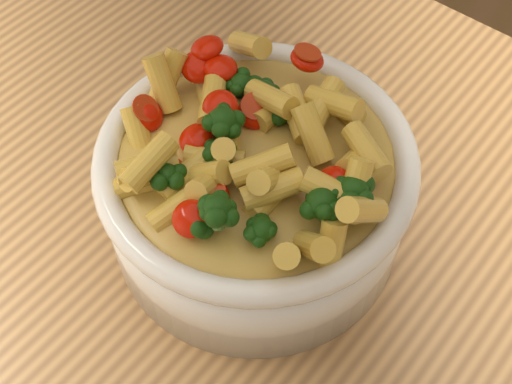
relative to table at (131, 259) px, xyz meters
The scene contains 3 objects.
table is the anchor object (origin of this frame).
serving_bowl 0.20m from the table, 25.88° to the left, with size 0.24×0.24×0.10m.
pasta_salad 0.25m from the table, 25.88° to the left, with size 0.19×0.19×0.04m.
Camera 1 is at (0.32, -0.19, 1.40)m, focal length 50.00 mm.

